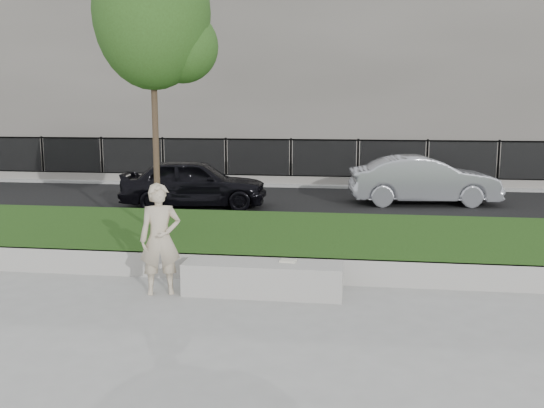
% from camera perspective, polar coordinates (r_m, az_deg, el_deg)
% --- Properties ---
extents(ground, '(90.00, 90.00, 0.00)m').
position_cam_1_polar(ground, '(8.52, -3.38, -9.21)').
color(ground, gray).
rests_on(ground, ground).
extents(grass_bank, '(34.00, 4.00, 0.40)m').
position_cam_1_polar(grass_bank, '(11.31, -0.34, -3.47)').
color(grass_bank, black).
rests_on(grass_bank, ground).
extents(grass_kerb, '(34.00, 0.08, 0.40)m').
position_cam_1_polar(grass_kerb, '(9.44, -2.12, -6.08)').
color(grass_kerb, '#A3A199').
rests_on(grass_kerb, ground).
extents(street, '(34.00, 7.00, 0.04)m').
position_cam_1_polar(street, '(16.71, 2.47, 0.07)').
color(street, black).
rests_on(street, ground).
extents(far_pavement, '(34.00, 3.00, 0.12)m').
position_cam_1_polar(far_pavement, '(21.14, 3.70, 2.12)').
color(far_pavement, gray).
rests_on(far_pavement, ground).
extents(iron_fence, '(32.00, 0.30, 1.50)m').
position_cam_1_polar(iron_fence, '(20.09, 3.49, 3.13)').
color(iron_fence, slate).
rests_on(iron_fence, far_pavement).
extents(building_facade, '(34.00, 10.00, 10.00)m').
position_cam_1_polar(building_facade, '(28.05, 4.98, 13.99)').
color(building_facade, '#5E5952').
rests_on(building_facade, ground).
extents(stone_bench, '(2.28, 0.57, 0.47)m').
position_cam_1_polar(stone_bench, '(8.77, -0.87, -7.05)').
color(stone_bench, '#A3A199').
rests_on(stone_bench, ground).
extents(man, '(0.68, 0.55, 1.61)m').
position_cam_1_polar(man, '(8.83, -10.48, -3.27)').
color(man, '#C3B396').
rests_on(man, ground).
extents(book, '(0.24, 0.19, 0.03)m').
position_cam_1_polar(book, '(8.78, 1.53, -5.36)').
color(book, beige).
rests_on(book, stone_bench).
extents(young_tree, '(2.12, 2.03, 5.19)m').
position_cam_1_polar(young_tree, '(11.12, -10.79, 16.77)').
color(young_tree, '#38281C').
rests_on(young_tree, grass_bank).
extents(car_dark, '(3.97, 2.06, 1.29)m').
position_cam_1_polar(car_dark, '(15.98, -7.34, 1.99)').
color(car_dark, black).
rests_on(car_dark, street).
extents(car_silver, '(4.08, 1.82, 1.30)m').
position_cam_1_polar(car_silver, '(16.89, 14.08, 2.20)').
color(car_silver, '#9B9CA3').
rests_on(car_silver, street).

